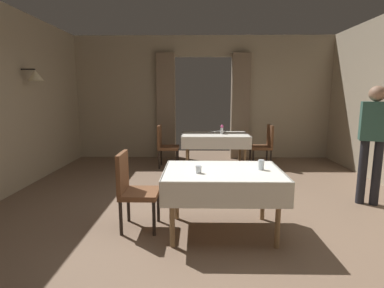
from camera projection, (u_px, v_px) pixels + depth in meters
The scene contains 13 objects.
ground at pixel (209, 230), 3.55m from camera, with size 10.08×10.08×0.00m, color #7A604C.
wall_back at pixel (203, 97), 7.42m from camera, with size 6.40×0.27×3.00m.
dining_table_mid at pixel (223, 178), 3.41m from camera, with size 1.34×0.95×0.75m.
dining_table_far at pixel (215, 138), 6.45m from camera, with size 1.43×0.96×0.75m.
chair_mid_left at pixel (133, 187), 3.53m from camera, with size 0.44×0.44×0.93m.
chair_far_right at pixel (264, 144), 6.58m from camera, with size 0.44×0.44×0.93m.
chair_far_left at pixel (165, 144), 6.54m from camera, with size 0.44×0.44×0.93m.
glass_mid_a at pixel (198, 169), 3.25m from camera, with size 0.07×0.07×0.08m, color silver.
glass_mid_b at pixel (261, 165), 3.39m from camera, with size 0.07×0.07×0.12m, color silver.
flower_vase_far at pixel (222, 129), 6.40m from camera, with size 0.07×0.07×0.20m.
plate_far_b at pixel (211, 133), 6.60m from camera, with size 0.20×0.20×0.01m, color white.
plate_far_c at pixel (221, 132), 6.76m from camera, with size 0.23×0.23×0.01m, color white.
person_waiter_by_doorway at pixel (373, 135), 4.23m from camera, with size 0.41×0.33×1.72m.
Camera 1 is at (-0.15, -3.33, 1.61)m, focal length 27.83 mm.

